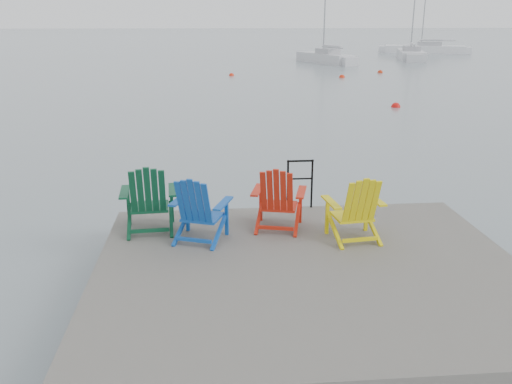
{
  "coord_description": "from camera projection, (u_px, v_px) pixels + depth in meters",
  "views": [
    {
      "loc": [
        -1.35,
        -6.77,
        3.82
      ],
      "look_at": [
        -0.55,
        2.36,
        0.85
      ],
      "focal_mm": 38.0,
      "sensor_mm": 36.0,
      "label": 1
    }
  ],
  "objects": [
    {
      "name": "buoy_b",
      "position": [
        231.0,
        76.0,
        37.12
      ],
      "size": [
        0.35,
        0.35,
        0.35
      ],
      "primitive_type": "sphere",
      "color": "red",
      "rests_on": "ground"
    },
    {
      "name": "chair_blue",
      "position": [
        199.0,
        208.0,
        8.27
      ],
      "size": [
        1.01,
        0.96,
        1.06
      ],
      "rotation": [
        0.0,
        0.0,
        -0.35
      ],
      "color": "#0F47A1",
      "rests_on": "dock"
    },
    {
      "name": "chair_yellow",
      "position": [
        356.0,
        208.0,
        8.29
      ],
      "size": [
        0.91,
        0.85,
        1.06
      ],
      "rotation": [
        0.0,
        0.0,
        0.12
      ],
      "color": "#D6C40B",
      "rests_on": "dock"
    },
    {
      "name": "chair_green",
      "position": [
        149.0,
        198.0,
        8.63
      ],
      "size": [
        0.95,
        0.88,
        1.13
      ],
      "rotation": [
        0.0,
        0.0,
        0.07
      ],
      "color": "#0B3E25",
      "rests_on": "dock"
    },
    {
      "name": "sailboat_mid",
      "position": [
        411.0,
        55.0,
        51.74
      ],
      "size": [
        4.16,
        8.39,
        11.25
      ],
      "rotation": [
        0.0,
        0.0,
        -0.26
      ],
      "color": "silver",
      "rests_on": "ground"
    },
    {
      "name": "sailboat_near",
      "position": [
        325.0,
        59.0,
        47.45
      ],
      "size": [
        4.2,
        7.27,
        9.94
      ],
      "rotation": [
        0.0,
        0.0,
        0.36
      ],
      "color": "silver",
      "rests_on": "ground"
    },
    {
      "name": "buoy_a",
      "position": [
        396.0,
        107.0,
        24.11
      ],
      "size": [
        0.41,
        0.41,
        0.41
      ],
      "primitive_type": "sphere",
      "color": "red",
      "rests_on": "ground"
    },
    {
      "name": "handrail",
      "position": [
        300.0,
        179.0,
        9.73
      ],
      "size": [
        0.48,
        0.04,
        0.9
      ],
      "color": "black",
      "rests_on": "dock"
    },
    {
      "name": "buoy_c",
      "position": [
        380.0,
        73.0,
        39.06
      ],
      "size": [
        0.39,
        0.39,
        0.39
      ],
      "primitive_type": "sphere",
      "color": "#BA280A",
      "rests_on": "ground"
    },
    {
      "name": "sailboat_far",
      "position": [
        425.0,
        50.0,
        60.45
      ],
      "size": [
        8.79,
        4.99,
        11.78
      ],
      "rotation": [
        0.0,
        0.0,
        1.22
      ],
      "color": "white",
      "rests_on": "ground"
    },
    {
      "name": "dock",
      "position": [
        310.0,
        276.0,
        7.6
      ],
      "size": [
        6.0,
        5.0,
        1.4
      ],
      "color": "#322F2C",
      "rests_on": "ground"
    },
    {
      "name": "buoy_d",
      "position": [
        342.0,
        77.0,
        35.97
      ],
      "size": [
        0.39,
        0.39,
        0.39
      ],
      "primitive_type": "sphere",
      "color": "red",
      "rests_on": "ground"
    },
    {
      "name": "ground",
      "position": [
        309.0,
        298.0,
        7.71
      ],
      "size": [
        400.0,
        400.0,
        0.0
      ],
      "primitive_type": "plane",
      "color": "gray",
      "rests_on": "ground"
    },
    {
      "name": "chair_red",
      "position": [
        278.0,
        198.0,
        8.74
      ],
      "size": [
        0.99,
        0.93,
        1.07
      ],
      "rotation": [
        0.0,
        0.0,
        -0.25
      ],
      "color": "red",
      "rests_on": "dock"
    }
  ]
}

